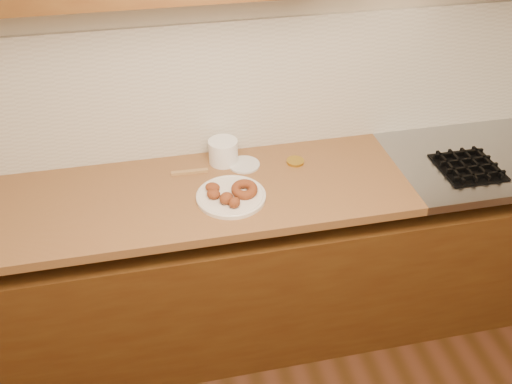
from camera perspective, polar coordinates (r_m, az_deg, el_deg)
wall_back at (r=2.38m, az=1.84°, el=14.54°), size 4.00×0.02×2.70m
base_cabinet at (r=2.66m, az=3.01°, el=-7.73°), size 3.60×0.60×0.77m
butcher_block at (r=2.28m, az=-12.60°, el=-1.05°), size 2.30×0.62×0.04m
backsplash at (r=2.43m, az=1.84°, el=11.15°), size 3.60×0.02×0.60m
donut_plate at (r=2.21m, az=-2.64°, el=-0.47°), size 0.29×0.29×0.02m
ring_donut at (r=2.21m, az=-1.24°, el=0.28°), size 0.11×0.12×0.05m
fried_dough_chunks at (r=2.17m, az=-3.66°, el=-0.35°), size 0.14×0.19×0.05m
plastic_tub at (r=2.41m, az=-3.47°, el=4.28°), size 0.17×0.17×0.11m
tub_lid at (r=2.41m, az=-1.26°, el=2.90°), size 0.18×0.18×0.01m
brass_jar_lid at (r=2.43m, az=4.16°, el=3.23°), size 0.08×0.08×0.01m
wooden_utensil at (r=2.38m, az=-7.00°, el=2.12°), size 0.16×0.02×0.01m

